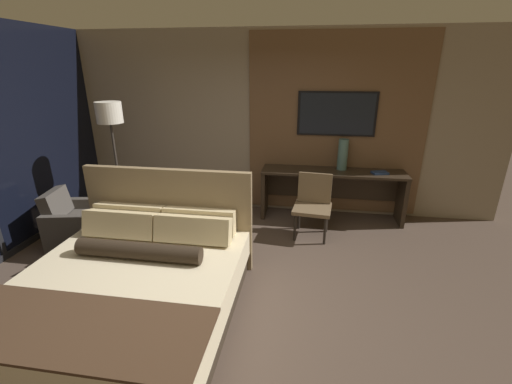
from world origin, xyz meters
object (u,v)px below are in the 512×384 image
at_px(armchair_by_window, 78,225).
at_px(floor_lamp, 111,124).
at_px(book, 380,173).
at_px(desk, 332,185).
at_px(vase_tall, 343,154).
at_px(desk_chair, 313,200).
at_px(bed, 134,285).
at_px(tv, 337,114).

xyz_separation_m(armchair_by_window, floor_lamp, (0.35, 0.55, 1.28)).
bearing_deg(book, desk, 173.09).
bearing_deg(vase_tall, book, -15.18).
distance_m(desk_chair, armchair_by_window, 3.22).
bearing_deg(desk_chair, desk, 71.26).
bearing_deg(desk, book, -6.91).
xyz_separation_m(bed, desk, (1.96, 2.59, 0.22)).
relative_size(tv, book, 4.57).
xyz_separation_m(armchair_by_window, vase_tall, (3.52, 1.43, 0.76)).
bearing_deg(desk_chair, bed, -124.23).
height_order(bed, floor_lamp, floor_lamp).
height_order(desk, vase_tall, vase_tall).
relative_size(desk, armchair_by_window, 2.59).
bearing_deg(armchair_by_window, book, -83.49).
height_order(tv, vase_tall, tv).
bearing_deg(bed, armchair_by_window, 139.76).
xyz_separation_m(floor_lamp, book, (3.72, 0.74, -0.74)).
distance_m(bed, desk_chair, 2.60).
bearing_deg(floor_lamp, bed, -58.30).
bearing_deg(armchair_by_window, tv, -76.38).
relative_size(bed, armchair_by_window, 2.58).
height_order(armchair_by_window, book, book).
relative_size(desk, tv, 1.86).
height_order(bed, desk, bed).
bearing_deg(book, floor_lamp, -168.78).
xyz_separation_m(desk, floor_lamp, (-3.05, -0.82, 1.00)).
bearing_deg(bed, desk, 52.88).
distance_m(bed, vase_tall, 3.44).
xyz_separation_m(desk, tv, (-0.00, 0.19, 1.06)).
height_order(desk_chair, armchair_by_window, desk_chair).
bearing_deg(book, vase_tall, 164.82).
xyz_separation_m(desk_chair, book, (0.95, 0.53, 0.29)).
height_order(bed, book, bed).
xyz_separation_m(bed, vase_tall, (2.09, 2.65, 0.69)).
bearing_deg(book, desk_chair, -150.90).
distance_m(floor_lamp, vase_tall, 3.34).
xyz_separation_m(tv, floor_lamp, (-3.05, -1.01, -0.06)).
distance_m(armchair_by_window, floor_lamp, 1.44).
xyz_separation_m(tv, book, (0.67, -0.27, -0.80)).
xyz_separation_m(desk_chair, armchair_by_window, (-3.11, -0.76, -0.25)).
bearing_deg(floor_lamp, tv, 18.34).
xyz_separation_m(tv, desk_chair, (-0.28, -0.80, -1.09)).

